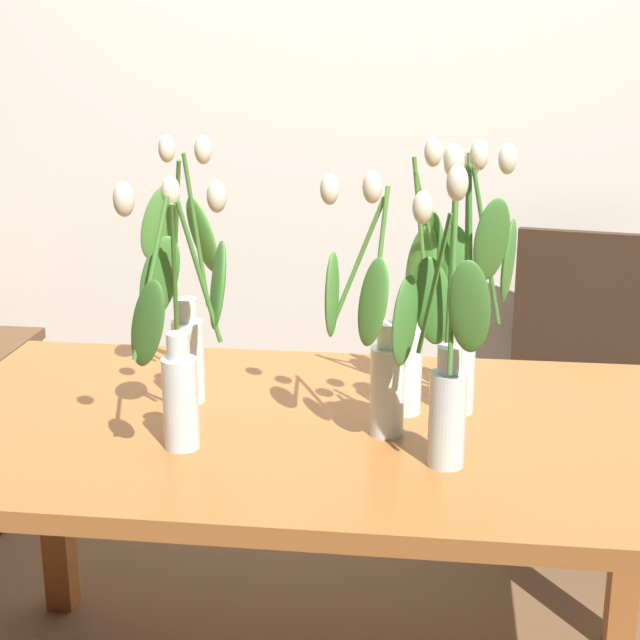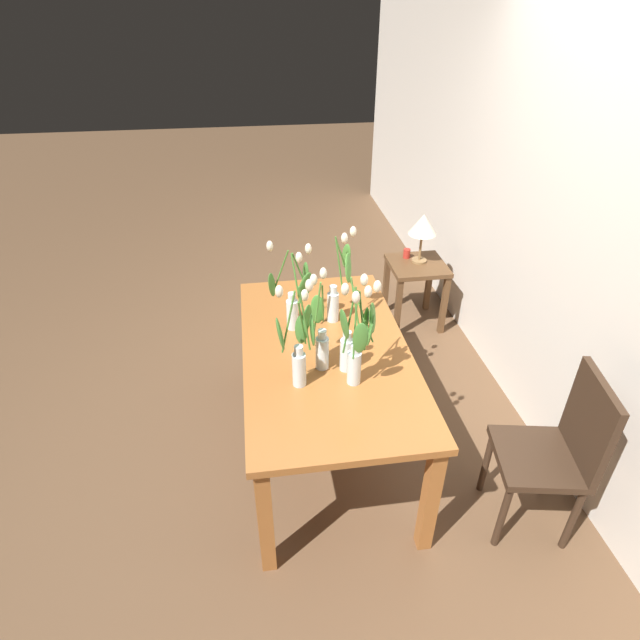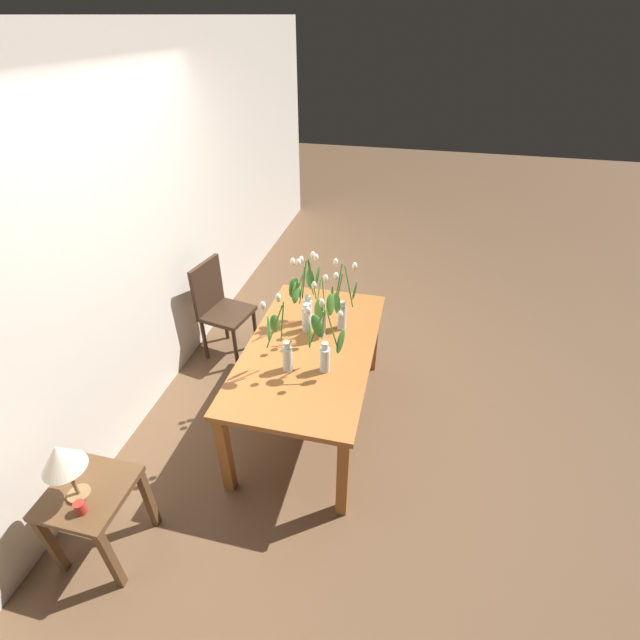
{
  "view_description": "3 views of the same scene",
  "coord_description": "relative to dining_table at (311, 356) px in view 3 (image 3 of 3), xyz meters",
  "views": [
    {
      "loc": [
        0.25,
        -1.83,
        1.51
      ],
      "look_at": [
        0.03,
        -0.06,
        0.98
      ],
      "focal_mm": 54.3,
      "sensor_mm": 36.0,
      "label": 1
    },
    {
      "loc": [
        2.22,
        -0.35,
        2.38
      ],
      "look_at": [
        -0.01,
        -0.03,
        0.92
      ],
      "focal_mm": 28.6,
      "sensor_mm": 36.0,
      "label": 2
    },
    {
      "loc": [
        -2.42,
        -0.64,
        2.7
      ],
      "look_at": [
        0.01,
        -0.07,
        0.98
      ],
      "focal_mm": 24.84,
      "sensor_mm": 36.0,
      "label": 3
    }
  ],
  "objects": [
    {
      "name": "table_lamp",
      "position": [
        -1.32,
        0.96,
        0.21
      ],
      "size": [
        0.22,
        0.22,
        0.4
      ],
      "color": "olive",
      "rests_on": "side_table"
    },
    {
      "name": "dining_table",
      "position": [
        0.0,
        0.0,
        0.0
      ],
      "size": [
        1.6,
        0.9,
        0.74
      ],
      "color": "#A3602D",
      "rests_on": "ground"
    },
    {
      "name": "tulip_vase_5",
      "position": [
        -0.23,
        -0.15,
        0.29
      ],
      "size": [
        0.21,
        0.27,
        0.53
      ],
      "color": "silver",
      "rests_on": "dining_table"
    },
    {
      "name": "room_wall_rear",
      "position": [
        0.0,
        1.37,
        0.7
      ],
      "size": [
        9.0,
        0.1,
        2.7
      ],
      "primitive_type": "cube",
      "color": "silver",
      "rests_on": "ground"
    },
    {
      "name": "ground_plane",
      "position": [
        0.0,
        0.0,
        -0.65
      ],
      "size": [
        18.0,
        18.0,
        0.0
      ],
      "primitive_type": "plane",
      "color": "brown"
    },
    {
      "name": "pillar_candle",
      "position": [
        -1.4,
        0.88,
        -0.06
      ],
      "size": [
        0.06,
        0.06,
        0.07
      ],
      "primitive_type": "cylinder",
      "color": "#B72D23",
      "rests_on": "side_table"
    },
    {
      "name": "tulip_vase_4",
      "position": [
        0.2,
        0.11,
        0.28
      ],
      "size": [
        0.13,
        0.18,
        0.57
      ],
      "color": "silver",
      "rests_on": "dining_table"
    },
    {
      "name": "tulip_vase_2",
      "position": [
        0.26,
        -0.17,
        0.3
      ],
      "size": [
        0.19,
        0.2,
        0.58
      ],
      "color": "silver",
      "rests_on": "dining_table"
    },
    {
      "name": "tulip_vase_1",
      "position": [
        -0.28,
        0.11,
        0.29
      ],
      "size": [
        0.21,
        0.17,
        0.57
      ],
      "color": "silver",
      "rests_on": "dining_table"
    },
    {
      "name": "side_table",
      "position": [
        -1.29,
        0.94,
        -0.22
      ],
      "size": [
        0.44,
        0.44,
        0.55
      ],
      "color": "brown",
      "rests_on": "ground"
    },
    {
      "name": "dining_chair",
      "position": [
        0.67,
        1.03,
        -0.12
      ],
      "size": [
        0.47,
        0.47,
        0.93
      ],
      "color": "#382619",
      "rests_on": "ground"
    },
    {
      "name": "tulip_vase_3",
      "position": [
        0.32,
        0.09,
        0.31
      ],
      "size": [
        0.17,
        0.2,
        0.58
      ],
      "color": "silver",
      "rests_on": "dining_table"
    },
    {
      "name": "tulip_vase_0",
      "position": [
        0.14,
        -0.05,
        0.27
      ],
      "size": [
        0.17,
        0.15,
        0.53
      ],
      "color": "silver",
      "rests_on": "dining_table"
    }
  ]
}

